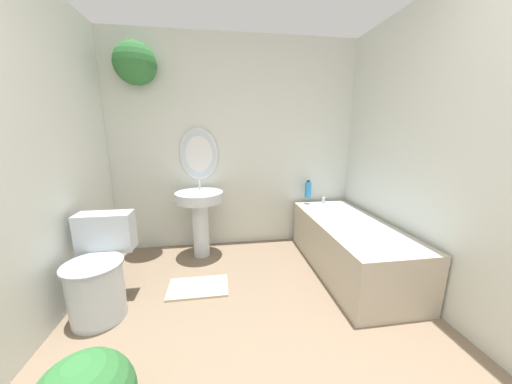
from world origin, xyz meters
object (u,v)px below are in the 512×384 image
at_px(shampoo_bottle, 308,190).
at_px(toilet, 99,274).
at_px(bathtub, 349,245).
at_px(pedestal_sink, 200,211).

bearing_deg(shampoo_bottle, toilet, -153.17).
bearing_deg(bathtub, toilet, -171.97).
relative_size(pedestal_sink, bathtub, 0.54).
bearing_deg(toilet, shampoo_bottle, 26.83).
height_order(pedestal_sink, shampoo_bottle, pedestal_sink).
height_order(pedestal_sink, bathtub, pedestal_sink).
xyz_separation_m(toilet, pedestal_sink, (0.70, 0.84, 0.20)).
relative_size(bathtub, shampoo_bottle, 7.30).
distance_m(pedestal_sink, bathtub, 1.59).
xyz_separation_m(pedestal_sink, shampoo_bottle, (1.28, 0.16, 0.16)).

